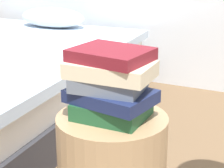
% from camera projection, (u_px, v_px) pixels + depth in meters
% --- Properties ---
extents(book_forest, '(0.23, 0.20, 0.06)m').
position_uv_depth(book_forest, '(112.00, 109.00, 1.41)').
color(book_forest, '#1E512D').
rests_on(book_forest, side_table).
extents(book_navy, '(0.30, 0.24, 0.04)m').
position_uv_depth(book_navy, '(110.00, 96.00, 1.39)').
color(book_navy, '#19234C').
rests_on(book_navy, book_forest).
extents(book_slate, '(0.24, 0.19, 0.05)m').
position_uv_depth(book_slate, '(109.00, 83.00, 1.37)').
color(book_slate, slate).
rests_on(book_slate, book_navy).
extents(book_cream, '(0.28, 0.18, 0.05)m').
position_uv_depth(book_cream, '(109.00, 69.00, 1.35)').
color(book_cream, beige).
rests_on(book_cream, book_slate).
extents(book_maroon, '(0.27, 0.23, 0.04)m').
position_uv_depth(book_maroon, '(111.00, 55.00, 1.35)').
color(book_maroon, maroon).
rests_on(book_maroon, book_cream).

